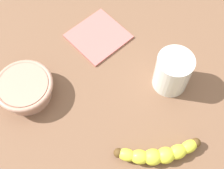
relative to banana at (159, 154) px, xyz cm
name	(u,v)px	position (x,y,z in cm)	size (l,w,h in cm)	color
wooden_tabletop	(117,123)	(-2.34, 12.47, -3.37)	(120.00, 120.00, 3.00)	brown
banana	(159,154)	(0.00, 0.00, 0.00)	(17.97, 11.02, 3.74)	yellow
smoothie_glass	(172,73)	(14.83, 12.99, 3.02)	(8.85, 8.85, 10.49)	silver
ceramic_bowl	(25,88)	(-16.21, 31.49, 1.32)	(14.23, 14.23, 5.39)	tan
folded_napkin	(98,36)	(8.40, 35.71, -1.57)	(14.27, 13.86, 0.60)	#BC6660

